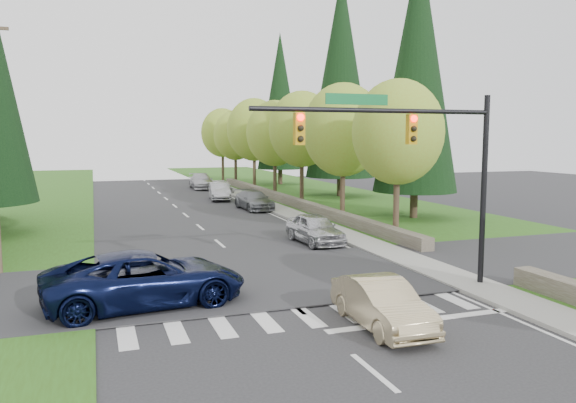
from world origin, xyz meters
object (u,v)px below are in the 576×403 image
parked_car_b (254,200)px  parked_car_d (221,186)px  parked_car_e (202,181)px  parked_car_c (219,191)px  parked_car_a (315,229)px  suv_navy (146,279)px  sedan_champagne (382,303)px

parked_car_b → parked_car_d: parked_car_b is taller
parked_car_e → parked_car_c: bearing=-91.0°
parked_car_a → parked_car_e: 31.83m
suv_navy → parked_car_e: size_ratio=1.19×
suv_navy → parked_car_a: 12.10m
parked_car_d → parked_car_e: size_ratio=0.73×
sedan_champagne → parked_car_d: 39.02m
sedan_champagne → parked_car_e: 44.26m
sedan_champagne → parked_car_a: parked_car_a is taller
suv_navy → parked_car_b: 23.97m
suv_navy → parked_car_b: bearing=-31.1°
parked_car_e → parked_car_a: bearing=-88.6°
sedan_champagne → parked_car_d: (3.95, 38.82, -0.03)m
parked_car_b → parked_car_e: 17.99m
suv_navy → parked_car_d: 35.97m
sedan_champagne → suv_navy: size_ratio=0.66×
parked_car_c → sedan_champagne: bearing=-86.9°
suv_navy → parked_car_c: suv_navy is taller
parked_car_b → parked_car_c: size_ratio=1.06×
parked_car_d → parked_car_e: bearing=96.1°
suv_navy → parked_car_d: suv_navy is taller
parked_car_d → parked_car_e: parked_car_e is taller
parked_car_b → suv_navy: bearing=-117.3°
parked_car_a → parked_car_e: parked_car_e is taller
parked_car_e → parked_car_b: bearing=-86.6°
sedan_champagne → suv_navy: (-6.09, 4.27, 0.19)m
parked_car_b → parked_car_d: size_ratio=1.24×
sedan_champagne → suv_navy: bearing=146.3°
parked_car_a → parked_car_b: parked_car_a is taller
parked_car_a → parked_car_b: 13.87m
parked_car_b → parked_car_d: bearing=85.1°
parked_car_a → parked_car_e: (0.10, 31.83, 0.01)m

